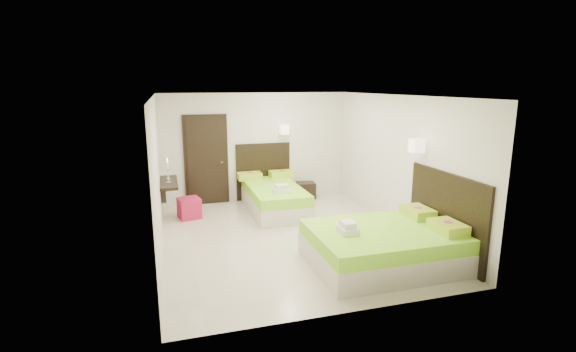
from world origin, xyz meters
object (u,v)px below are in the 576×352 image
object	(u,v)px
bed_double	(388,244)
ottoman	(189,208)
bed_single	(273,196)
nightstand	(306,190)

from	to	relation	value
bed_double	ottoman	size ratio (longest dim) A/B	5.23
bed_double	bed_single	bearing A→B (deg)	107.16
bed_double	nightstand	bearing A→B (deg)	89.82
bed_single	nightstand	xyz separation A→B (m)	(1.04, 0.78, -0.14)
bed_single	bed_double	distance (m)	3.47
nightstand	ottoman	distance (m)	3.01
ottoman	nightstand	bearing A→B (deg)	15.90
bed_single	nightstand	distance (m)	1.30
bed_single	ottoman	bearing A→B (deg)	-178.47
bed_single	ottoman	world-z (taller)	bed_single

